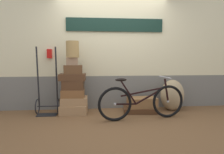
# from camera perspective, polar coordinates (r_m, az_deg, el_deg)

# --- Properties ---
(ground) EXTENTS (9.58, 5.20, 0.06)m
(ground) POSITION_cam_1_polar(r_m,az_deg,el_deg) (3.92, 1.15, -12.30)
(ground) COLOR brown
(station_building) EXTENTS (7.58, 0.74, 2.62)m
(station_building) POSITION_cam_1_polar(r_m,az_deg,el_deg) (4.58, 0.13, 7.34)
(station_building) COLOR slate
(station_building) RESTS_ON ground
(suitcase_0) EXTENTS (0.58, 0.38, 0.19)m
(suitcase_0) POSITION_cam_1_polar(r_m,az_deg,el_deg) (4.22, -11.20, -9.35)
(suitcase_0) COLOR #9E754C
(suitcase_0) RESTS_ON ground
(suitcase_1) EXTENTS (0.57, 0.39, 0.16)m
(suitcase_1) POSITION_cam_1_polar(r_m,az_deg,el_deg) (4.21, -11.02, -6.89)
(suitcase_1) COLOR #9E754C
(suitcase_1) RESTS_ON suitcase_0
(suitcase_2) EXTENTS (0.48, 0.29, 0.17)m
(suitcase_2) POSITION_cam_1_polar(r_m,az_deg,el_deg) (4.15, -11.41, -4.77)
(suitcase_2) COLOR brown
(suitcase_2) RESTS_ON suitcase_1
(suitcase_3) EXTENTS (0.46, 0.29, 0.19)m
(suitcase_3) POSITION_cam_1_polar(r_m,az_deg,el_deg) (4.12, -11.36, -2.34)
(suitcase_3) COLOR #4C2D19
(suitcase_3) RESTS_ON suitcase_2
(suitcase_4) EXTENTS (0.55, 0.34, 0.14)m
(suitcase_4) POSITION_cam_1_polar(r_m,az_deg,el_deg) (4.13, -11.57, -0.03)
(suitcase_4) COLOR #4C2D19
(suitcase_4) RESTS_ON suitcase_3
(suitcase_5) EXTENTS (0.39, 0.27, 0.18)m
(suitcase_5) POSITION_cam_1_polar(r_m,az_deg,el_deg) (4.09, -11.36, 2.16)
(suitcase_5) COLOR brown
(suitcase_5) RESTS_ON suitcase_4
(suitcase_6) EXTENTS (0.24, 0.17, 0.16)m
(suitcase_6) POSITION_cam_1_polar(r_m,az_deg,el_deg) (4.09, -11.64, 4.53)
(suitcase_6) COLOR #937051
(suitcase_6) RESTS_ON suitcase_5
(suitcase_7) EXTENTS (0.75, 0.54, 0.11)m
(suitcase_7) POSITION_cam_1_polar(r_m,az_deg,el_deg) (4.34, 8.12, -9.42)
(suitcase_7) COLOR #4C2D19
(suitcase_7) RESTS_ON ground
(suitcase_8) EXTENTS (0.63, 0.41, 0.21)m
(suitcase_8) POSITION_cam_1_polar(r_m,az_deg,el_deg) (4.30, 8.80, -7.35)
(suitcase_8) COLOR olive
(suitcase_8) RESTS_ON suitcase_7
(wicker_basket) EXTENTS (0.26, 0.26, 0.34)m
(wicker_basket) POSITION_cam_1_polar(r_m,az_deg,el_deg) (4.10, -11.53, 7.99)
(wicker_basket) COLOR #A8844C
(wicker_basket) RESTS_ON suitcase_6
(luggage_trolley) EXTENTS (0.47, 0.38, 1.41)m
(luggage_trolley) POSITION_cam_1_polar(r_m,az_deg,el_deg) (4.31, -18.37, -6.34)
(luggage_trolley) COLOR black
(luggage_trolley) RESTS_ON ground
(burlap_sack) EXTENTS (0.52, 0.45, 0.69)m
(burlap_sack) POSITION_cam_1_polar(r_m,az_deg,el_deg) (4.59, 17.29, -5.08)
(burlap_sack) COLOR tan
(burlap_sack) RESTS_ON ground
(bicycle) EXTENTS (1.72, 0.46, 0.82)m
(bicycle) POSITION_cam_1_polar(r_m,az_deg,el_deg) (3.78, 8.80, -7.16)
(bicycle) COLOR black
(bicycle) RESTS_ON ground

